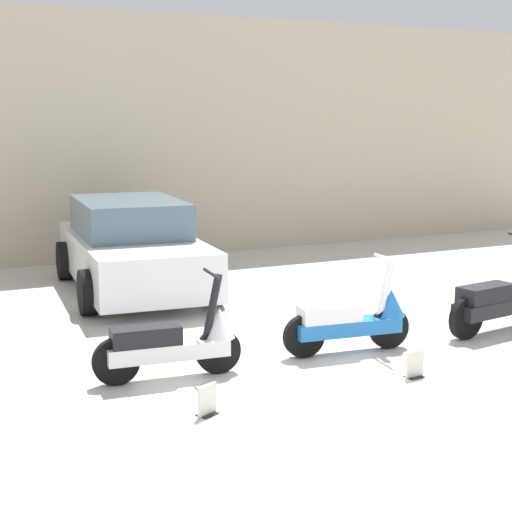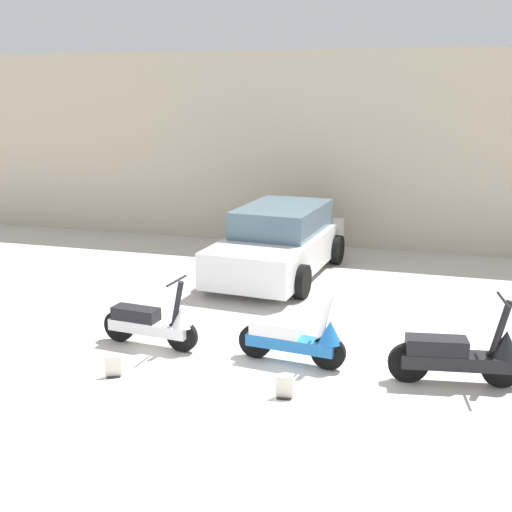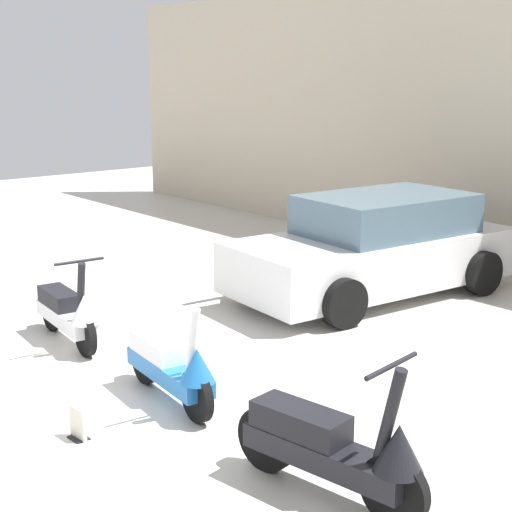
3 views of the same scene
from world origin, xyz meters
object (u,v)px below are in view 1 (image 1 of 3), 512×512
(scooter_front_right, at_px, (353,319))
(car_rear_left, at_px, (132,247))
(scooter_front_center, at_px, (502,298))
(placard_near_right_scooter, at_px, (414,366))
(placard_near_left_scooter, at_px, (207,402))
(scooter_front_left, at_px, (175,342))

(scooter_front_right, height_order, car_rear_left, car_rear_left)
(scooter_front_center, relative_size, placard_near_right_scooter, 5.93)
(scooter_front_right, relative_size, placard_near_left_scooter, 5.45)
(car_rear_left, distance_m, placard_near_right_scooter, 5.04)
(scooter_front_right, bearing_deg, placard_near_right_scooter, -78.62)
(scooter_front_right, relative_size, placard_near_right_scooter, 5.45)
(scooter_front_center, relative_size, placard_near_left_scooter, 5.93)
(scooter_front_left, distance_m, scooter_front_right, 1.96)
(scooter_front_center, xyz_separation_m, car_rear_left, (-3.18, 3.95, 0.23))
(scooter_front_left, xyz_separation_m, placard_near_left_scooter, (-0.08, -1.00, -0.24))
(scooter_front_right, relative_size, scooter_front_center, 0.92)
(scooter_front_right, relative_size, car_rear_left, 0.36)
(scooter_front_center, xyz_separation_m, placard_near_left_scooter, (-4.03, -0.94, -0.27))
(car_rear_left, bearing_deg, placard_near_left_scooter, -4.65)
(car_rear_left, xyz_separation_m, placard_near_right_scooter, (1.27, -4.85, -0.50))
(placard_near_left_scooter, bearing_deg, scooter_front_center, 13.19)
(scooter_front_right, distance_m, car_rear_left, 4.09)
(scooter_front_center, bearing_deg, scooter_front_left, 170.49)
(scooter_front_right, bearing_deg, placard_near_left_scooter, -148.05)
(scooter_front_right, distance_m, placard_near_left_scooter, 2.27)
(car_rear_left, bearing_deg, scooter_front_left, -5.99)
(placard_near_left_scooter, bearing_deg, scooter_front_right, 25.71)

